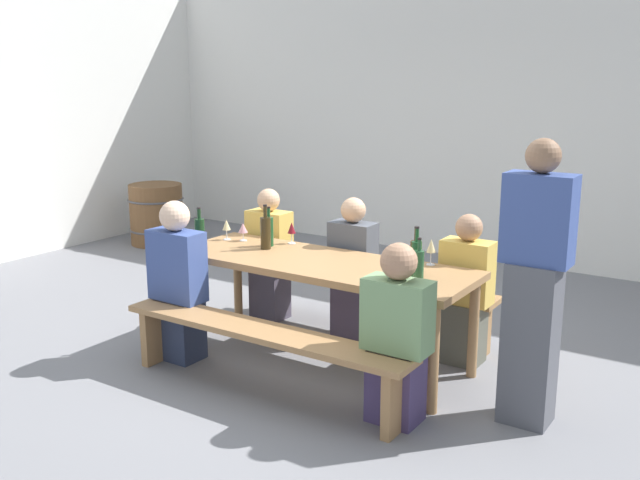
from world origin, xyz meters
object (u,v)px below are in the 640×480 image
(wine_bottle_4, at_px, (269,231))
(bench_near, at_px, (262,342))
(wine_bottle_5, at_px, (266,232))
(seated_guest_far_0, at_px, (269,258))
(wine_glass_0, at_px, (431,247))
(wine_barrel, at_px, (156,214))
(seated_guest_near_0, at_px, (178,285))
(wine_glass_1, at_px, (226,226))
(seated_guest_far_2, at_px, (466,294))
(wine_bottle_0, at_px, (416,259))
(tasting_table, at_px, (320,271))
(wine_bottle_3, at_px, (416,256))
(bench_far, at_px, (367,289))
(wine_bottle_1, at_px, (200,233))
(wine_glass_2, at_px, (292,229))
(seated_guest_near_1, at_px, (397,338))
(seated_guest_far_1, at_px, (353,272))
(standing_host, at_px, (534,290))
(wine_bottle_2, at_px, (419,266))
(wine_glass_3, at_px, (243,228))

(wine_bottle_4, bearing_deg, bench_near, -55.81)
(wine_bottle_5, bearing_deg, seated_guest_far_0, 124.91)
(wine_glass_0, bearing_deg, wine_barrel, 159.42)
(wine_bottle_4, relative_size, seated_guest_far_0, 0.27)
(bench_near, relative_size, seated_guest_near_0, 1.82)
(wine_glass_1, bearing_deg, wine_barrel, 145.90)
(seated_guest_far_2, bearing_deg, wine_bottle_0, -13.44)
(tasting_table, distance_m, wine_bottle_3, 0.74)
(wine_bottle_0, relative_size, wine_barrel, 0.46)
(wine_bottle_3, xyz_separation_m, wine_glass_0, (0.00, 0.24, 0.01))
(bench_near, height_order, seated_guest_far_0, seated_guest_far_0)
(bench_far, bearing_deg, tasting_table, -90.00)
(wine_bottle_1, relative_size, wine_barrel, 0.44)
(wine_bottle_0, relative_size, wine_bottle_5, 1.00)
(wine_bottle_1, relative_size, wine_bottle_3, 1.02)
(wine_bottle_0, bearing_deg, seated_guest_far_0, 161.16)
(wine_bottle_1, height_order, wine_glass_0, wine_bottle_1)
(wine_glass_0, bearing_deg, wine_glass_2, -179.64)
(wine_barrel, bearing_deg, wine_glass_0, -20.58)
(bench_near, bearing_deg, seated_guest_near_1, 9.51)
(tasting_table, xyz_separation_m, bench_near, (0.00, -0.69, -0.31))
(seated_guest_far_0, distance_m, seated_guest_far_1, 0.82)
(seated_guest_far_2, relative_size, standing_host, 0.64)
(wine_bottle_5, xyz_separation_m, standing_host, (2.09, -0.17, -0.05))
(seated_guest_near_1, height_order, seated_guest_far_1, seated_guest_far_1)
(wine_glass_2, bearing_deg, wine_bottle_2, -18.52)
(bench_near, distance_m, seated_guest_far_2, 1.52)
(wine_barrel, bearing_deg, seated_guest_far_1, -21.51)
(wine_glass_3, bearing_deg, wine_glass_1, -161.27)
(wine_glass_0, height_order, seated_guest_far_0, seated_guest_far_0)
(wine_glass_0, relative_size, seated_guest_far_0, 0.17)
(wine_bottle_1, distance_m, seated_guest_near_1, 1.88)
(bench_far, height_order, wine_glass_0, wine_glass_0)
(tasting_table, bearing_deg, wine_barrel, 151.89)
(bench_far, height_order, wine_bottle_3, wine_bottle_3)
(wine_glass_0, relative_size, standing_host, 0.11)
(wine_bottle_5, bearing_deg, wine_bottle_3, 0.62)
(wine_glass_1, distance_m, wine_barrel, 3.32)
(tasting_table, height_order, wine_bottle_0, wine_bottle_0)
(bench_near, relative_size, wine_glass_2, 12.71)
(tasting_table, bearing_deg, wine_glass_3, 168.03)
(wine_bottle_0, bearing_deg, wine_glass_0, 98.68)
(wine_bottle_3, xyz_separation_m, seated_guest_near_1, (0.19, -0.62, -0.34))
(wine_glass_2, height_order, standing_host, standing_host)
(wine_bottle_1, relative_size, seated_guest_far_2, 0.30)
(wine_bottle_0, bearing_deg, tasting_table, 178.68)
(wine_bottle_2, xyz_separation_m, wine_bottle_4, (-1.40, 0.28, 0.01))
(wine_bottle_0, distance_m, wine_barrel, 4.91)
(tasting_table, height_order, wine_bottle_1, wine_bottle_1)
(wine_bottle_1, xyz_separation_m, wine_bottle_3, (1.63, 0.31, -0.01))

